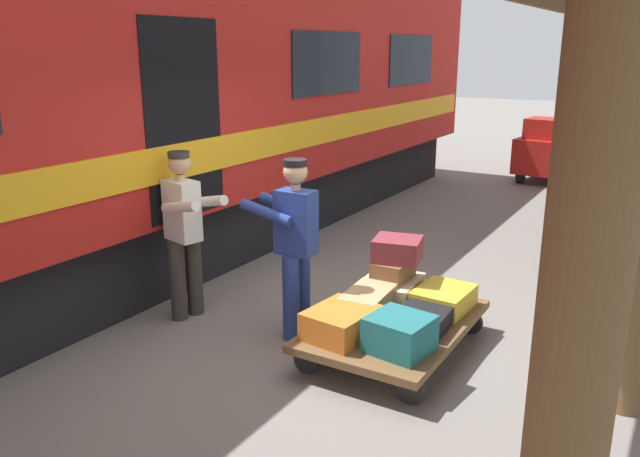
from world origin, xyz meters
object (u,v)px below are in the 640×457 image
(suitcase_cream_canvas, at_px, (391,288))
(suitcase_yellow_case, at_px, (443,298))
(porter_in_overalls, at_px, (294,242))
(porter_by_door, at_px, (184,230))
(suitcase_black_hardshell, at_px, (423,319))
(suitcase_brown_leather, at_px, (393,270))
(suitcase_tan_vintage, at_px, (368,303))
(baggage_tug, at_px, (551,151))
(luggage_cart, at_px, (394,326))
(suitcase_teal_softside, at_px, (400,334))
(suitcase_orange_carryall, at_px, (341,323))
(train_car, at_px, (84,103))
(suitcase_burgundy_valise, at_px, (397,249))

(suitcase_cream_canvas, distance_m, suitcase_yellow_case, 0.54)
(porter_in_overalls, height_order, porter_by_door, same)
(suitcase_black_hardshell, bearing_deg, suitcase_brown_leather, -44.01)
(suitcase_tan_vintage, xyz_separation_m, porter_by_door, (1.86, 0.35, 0.51))
(suitcase_brown_leather, distance_m, baggage_tug, 8.20)
(luggage_cart, distance_m, suitcase_teal_softside, 0.60)
(porter_by_door, bearing_deg, suitcase_yellow_case, -160.37)
(suitcase_orange_carryall, xyz_separation_m, porter_by_door, (1.86, -0.15, 0.51))
(suitcase_tan_vintage, relative_size, baggage_tug, 0.34)
(luggage_cart, height_order, suitcase_cream_canvas, suitcase_cream_canvas)
(suitcase_tan_vintage, height_order, suitcase_brown_leather, suitcase_brown_leather)
(porter_by_door, bearing_deg, luggage_cart, -170.63)
(suitcase_teal_softside, relative_size, suitcase_cream_canvas, 0.76)
(suitcase_brown_leather, bearing_deg, luggage_cart, 116.79)
(suitcase_black_hardshell, bearing_deg, train_car, -0.45)
(suitcase_cream_canvas, bearing_deg, luggage_cart, 117.98)
(suitcase_tan_vintage, height_order, porter_in_overalls, porter_in_overalls)
(suitcase_black_hardshell, distance_m, suitcase_brown_leather, 0.76)
(suitcase_yellow_case, bearing_deg, suitcase_burgundy_valise, -3.55)
(porter_by_door, xyz_separation_m, baggage_tug, (-1.69, -9.06, -0.30))
(baggage_tug, bearing_deg, luggage_cart, 92.88)
(suitcase_brown_leather, bearing_deg, porter_by_door, 24.54)
(suitcase_tan_vintage, distance_m, baggage_tug, 8.71)
(suitcase_cream_canvas, distance_m, porter_by_door, 2.12)
(suitcase_cream_canvas, relative_size, suitcase_burgundy_valise, 1.41)
(suitcase_cream_canvas, distance_m, suitcase_burgundy_valise, 0.40)
(suitcase_yellow_case, distance_m, porter_by_door, 2.60)
(suitcase_burgundy_valise, bearing_deg, suitcase_tan_vintage, 85.85)
(suitcase_teal_softside, bearing_deg, suitcase_tan_vintage, -43.27)
(suitcase_tan_vintage, bearing_deg, suitcase_black_hardshell, 180.00)
(suitcase_black_hardshell, height_order, suitcase_cream_canvas, suitcase_cream_canvas)
(train_car, xyz_separation_m, suitcase_cream_canvas, (-3.63, -0.47, -1.66))
(suitcase_orange_carryall, xyz_separation_m, baggage_tug, (0.17, -9.21, 0.21))
(suitcase_cream_canvas, xyz_separation_m, suitcase_yellow_case, (-0.54, 0.00, 0.00))
(train_car, distance_m, suitcase_tan_vintage, 3.99)
(suitcase_black_hardshell, xyz_separation_m, suitcase_brown_leather, (0.52, -0.51, 0.21))
(suitcase_teal_softside, height_order, porter_by_door, porter_by_door)
(train_car, relative_size, suitcase_brown_leather, 38.93)
(suitcase_yellow_case, bearing_deg, suitcase_black_hardshell, 90.00)
(luggage_cart, distance_m, suitcase_black_hardshell, 0.30)
(suitcase_orange_carryall, distance_m, porter_in_overalls, 0.94)
(luggage_cart, bearing_deg, suitcase_cream_canvas, -62.02)
(luggage_cart, xyz_separation_m, suitcase_teal_softside, (-0.27, 0.50, 0.19))
(porter_by_door, bearing_deg, suitcase_tan_vintage, -169.31)
(porter_by_door, bearing_deg, suitcase_burgundy_valise, -155.02)
(suitcase_tan_vintage, bearing_deg, porter_by_door, 10.69)
(luggage_cart, bearing_deg, suitcase_yellow_case, -117.98)
(suitcase_burgundy_valise, height_order, porter_in_overalls, porter_in_overalls)
(suitcase_teal_softside, distance_m, suitcase_brown_leather, 1.15)
(suitcase_cream_canvas, relative_size, suitcase_brown_leather, 1.45)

